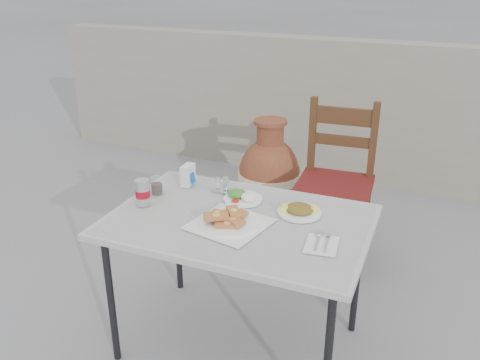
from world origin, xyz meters
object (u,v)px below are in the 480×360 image
at_px(pide_plate, 229,218).
at_px(napkin_holder, 188,175).
at_px(chair, 336,182).
at_px(cola_glass, 157,186).
at_px(terracotta_urn, 269,176).
at_px(condiment_caddy, 224,186).
at_px(salad_rice_plate, 242,197).
at_px(salad_chopped_plate, 299,210).
at_px(cafe_table, 239,228).
at_px(soda_can, 143,192).

bearing_deg(pide_plate, napkin_holder, 141.13).
bearing_deg(chair, pide_plate, -105.49).
xyz_separation_m(cola_glass, terracotta_urn, (0.14, 1.22, -0.38)).
height_order(condiment_caddy, terracotta_urn, same).
height_order(pide_plate, condiment_caddy, condiment_caddy).
height_order(salad_rice_plate, condiment_caddy, condiment_caddy).
xyz_separation_m(salad_chopped_plate, chair, (-0.04, 0.87, -0.20)).
bearing_deg(cola_glass, salad_rice_plate, 13.86).
distance_m(salad_rice_plate, cola_glass, 0.43).
distance_m(cafe_table, salad_rice_plate, 0.20).
bearing_deg(cafe_table, napkin_holder, 149.00).
relative_size(salad_chopped_plate, cola_glass, 2.31).
bearing_deg(salad_chopped_plate, chair, 92.49).
bearing_deg(condiment_caddy, chair, 63.49).
relative_size(pide_plate, chair, 0.36).
bearing_deg(pide_plate, terracotta_urn, 103.63).
xyz_separation_m(salad_rice_plate, chair, (0.26, 0.84, -0.20)).
distance_m(cafe_table, chair, 1.05).
xyz_separation_m(salad_chopped_plate, napkin_holder, (-0.63, 0.08, 0.04)).
xyz_separation_m(salad_chopped_plate, cola_glass, (-0.72, -0.08, 0.02)).
relative_size(soda_can, condiment_caddy, 1.17).
xyz_separation_m(salad_rice_plate, terracotta_urn, (-0.28, 1.11, -0.36)).
bearing_deg(cafe_table, salad_chopped_plate, 34.01).
distance_m(salad_rice_plate, chair, 0.90).
relative_size(pide_plate, condiment_caddy, 3.33).
xyz_separation_m(chair, terracotta_urn, (-0.54, 0.27, -0.16)).
relative_size(salad_rice_plate, condiment_caddy, 1.75).
bearing_deg(cola_glass, salad_chopped_plate, 6.25).
relative_size(salad_chopped_plate, condiment_caddy, 1.87).
xyz_separation_m(salad_chopped_plate, condiment_caddy, (-0.43, 0.09, 0.01)).
bearing_deg(chair, salad_rice_plate, -111.75).
xyz_separation_m(pide_plate, condiment_caddy, (-0.18, 0.31, -0.00)).
height_order(salad_rice_plate, salad_chopped_plate, salad_rice_plate).
xyz_separation_m(salad_rice_plate, salad_chopped_plate, (0.30, -0.03, -0.00)).
bearing_deg(salad_chopped_plate, cafe_table, -145.99).
distance_m(napkin_holder, chair, 1.01).
xyz_separation_m(salad_rice_plate, soda_can, (-0.41, -0.24, 0.05)).
bearing_deg(condiment_caddy, pide_plate, -60.19).
height_order(cafe_table, soda_can, soda_can).
bearing_deg(napkin_holder, cafe_table, -33.59).
bearing_deg(cola_glass, pide_plate, -17.59).
relative_size(salad_rice_plate, terracotta_urn, 0.24).
height_order(cafe_table, terracotta_urn, terracotta_urn).
xyz_separation_m(cafe_table, napkin_holder, (-0.39, 0.24, 0.10)).
distance_m(pide_plate, napkin_holder, 0.49).
relative_size(salad_rice_plate, salad_chopped_plate, 0.94).
relative_size(salad_rice_plate, chair, 0.19).
height_order(pide_plate, salad_rice_plate, pide_plate).
bearing_deg(chair, cola_glass, -130.32).
height_order(cafe_table, napkin_holder, napkin_holder).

